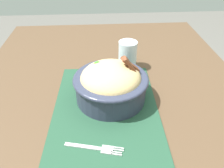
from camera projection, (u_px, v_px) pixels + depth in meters
table at (113, 136)px, 0.62m from camera, size 1.39×0.87×0.70m
placemat at (106, 112)px, 0.61m from camera, size 0.46×0.30×0.00m
bowl at (112, 83)px, 0.63m from camera, size 0.21×0.21×0.13m
fork at (97, 148)px, 0.51m from camera, size 0.05×0.14×0.00m
drinking_glass at (127, 57)px, 0.78m from camera, size 0.06×0.06×0.10m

